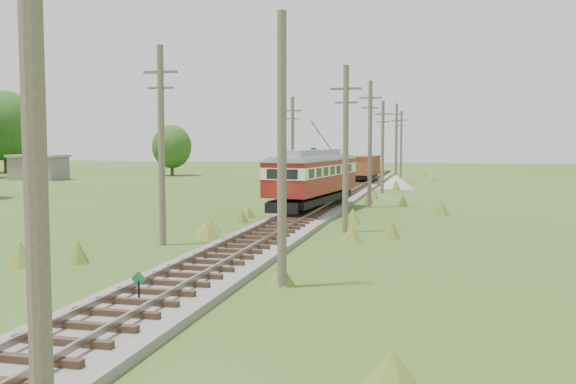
% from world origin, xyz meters
% --- Properties ---
extents(ground, '(260.00, 260.00, 0.00)m').
position_xyz_m(ground, '(0.00, 0.00, 0.00)').
color(ground, '#2D4F17').
rests_on(ground, ground).
extents(railbed_main, '(3.60, 96.00, 0.57)m').
position_xyz_m(railbed_main, '(0.00, 34.00, 0.19)').
color(railbed_main, '#605B54').
rests_on(railbed_main, ground).
extents(switch_marker, '(0.45, 0.06, 1.08)m').
position_xyz_m(switch_marker, '(-0.20, 1.50, 0.63)').
color(switch_marker, black).
rests_on(switch_marker, ground).
extents(streetcar, '(4.17, 12.09, 5.47)m').
position_xyz_m(streetcar, '(-0.00, 26.40, 2.56)').
color(streetcar, black).
rests_on(streetcar, ground).
extents(gondola, '(2.85, 7.88, 2.58)m').
position_xyz_m(gondola, '(0.00, 56.40, 1.96)').
color(gondola, black).
rests_on(gondola, ground).
extents(gravel_pile, '(3.72, 3.94, 1.35)m').
position_xyz_m(gravel_pile, '(3.94, 50.66, 0.63)').
color(gravel_pile, gray).
rests_on(gravel_pile, ground).
extents(utility_pole_r_0, '(1.60, 0.30, 8.50)m').
position_xyz_m(utility_pole_r_0, '(3.20, -8.00, 4.37)').
color(utility_pole_r_0, brown).
rests_on(utility_pole_r_0, ground).
extents(utility_pole_r_1, '(0.30, 0.30, 8.80)m').
position_xyz_m(utility_pole_r_1, '(3.10, 5.00, 4.40)').
color(utility_pole_r_1, brown).
rests_on(utility_pole_r_1, ground).
extents(utility_pole_r_2, '(1.60, 0.30, 8.60)m').
position_xyz_m(utility_pole_r_2, '(3.30, 18.00, 4.42)').
color(utility_pole_r_2, brown).
rests_on(utility_pole_r_2, ground).
extents(utility_pole_r_3, '(1.60, 0.30, 9.00)m').
position_xyz_m(utility_pole_r_3, '(3.20, 31.00, 4.63)').
color(utility_pole_r_3, brown).
rests_on(utility_pole_r_3, ground).
extents(utility_pole_r_4, '(1.60, 0.30, 8.40)m').
position_xyz_m(utility_pole_r_4, '(3.00, 44.00, 4.32)').
color(utility_pole_r_4, brown).
rests_on(utility_pole_r_4, ground).
extents(utility_pole_r_5, '(1.60, 0.30, 8.90)m').
position_xyz_m(utility_pole_r_5, '(3.40, 57.00, 4.58)').
color(utility_pole_r_5, brown).
rests_on(utility_pole_r_5, ground).
extents(utility_pole_r_6, '(1.60, 0.30, 8.70)m').
position_xyz_m(utility_pole_r_6, '(3.20, 70.00, 4.47)').
color(utility_pole_r_6, brown).
rests_on(utility_pole_r_6, ground).
extents(utility_pole_l_a, '(1.60, 0.30, 9.00)m').
position_xyz_m(utility_pole_l_a, '(-4.20, 12.00, 4.63)').
color(utility_pole_l_a, brown).
rests_on(utility_pole_l_a, ground).
extents(utility_pole_l_b, '(1.60, 0.30, 8.60)m').
position_xyz_m(utility_pole_l_b, '(-4.50, 40.00, 4.42)').
color(utility_pole_l_b, brown).
rests_on(utility_pole_l_b, ground).
extents(tree_left_5, '(9.66, 9.66, 12.44)m').
position_xyz_m(tree_left_5, '(-56.00, 70.00, 7.12)').
color(tree_left_5, '#38281C').
rests_on(tree_left_5, ground).
extents(tree_mid_a, '(5.46, 5.46, 7.03)m').
position_xyz_m(tree_mid_a, '(-28.00, 68.00, 4.02)').
color(tree_mid_a, '#38281C').
rests_on(tree_mid_a, ground).
extents(shed, '(6.40, 4.40, 3.10)m').
position_xyz_m(shed, '(-40.00, 55.00, 1.57)').
color(shed, slate).
rests_on(shed, ground).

